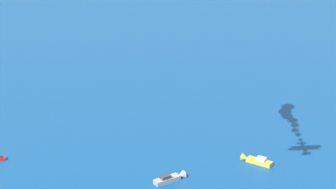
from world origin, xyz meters
name	(u,v)px	position (x,y,z in m)	size (l,w,h in m)	color
motorboat_near_centre	(255,160)	(-17.71, -30.18, 0.62)	(7.98, 5.27, 2.29)	gold
motorboat_far_stbd	(171,178)	(1.62, -18.59, 0.62)	(7.36, 6.72, 2.30)	#9E9993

